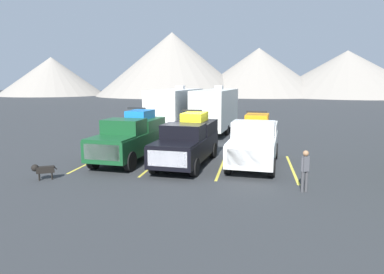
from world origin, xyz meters
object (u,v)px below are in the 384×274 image
(pickup_truck_c, at_px, (254,141))
(person_a, at_px, (305,168))
(pickup_truck_a, at_px, (131,137))
(camper_trailer_a, at_px, (176,108))
(pickup_truck_b, at_px, (188,140))
(dog, at_px, (42,169))
(camper_trailer_b, at_px, (216,108))

(pickup_truck_c, height_order, person_a, pickup_truck_c)
(pickup_truck_a, height_order, pickup_truck_c, pickup_truck_a)
(camper_trailer_a, bearing_deg, pickup_truck_b, -74.36)
(camper_trailer_a, bearing_deg, dog, -100.12)
(pickup_truck_a, bearing_deg, dog, -119.71)
(pickup_truck_b, height_order, dog, pickup_truck_b)
(pickup_truck_a, bearing_deg, camper_trailer_b, 72.69)
(pickup_truck_c, relative_size, camper_trailer_b, 0.62)
(person_a, height_order, dog, person_a)
(pickup_truck_c, height_order, dog, pickup_truck_c)
(pickup_truck_a, xyz_separation_m, camper_trailer_a, (0.16, 10.00, 0.72))
(camper_trailer_a, bearing_deg, pickup_truck_a, -90.90)
(pickup_truck_b, bearing_deg, camper_trailer_b, 88.89)
(pickup_truck_a, distance_m, camper_trailer_a, 10.03)
(pickup_truck_c, bearing_deg, pickup_truck_a, -179.19)
(pickup_truck_b, height_order, camper_trailer_b, camper_trailer_b)
(pickup_truck_b, relative_size, dog, 6.57)
(camper_trailer_b, bearing_deg, dog, -111.08)
(dog, bearing_deg, pickup_truck_c, 26.21)
(pickup_truck_b, relative_size, person_a, 3.79)
(pickup_truck_c, xyz_separation_m, person_a, (1.85, -4.01, -0.28))
(person_a, bearing_deg, pickup_truck_b, 144.16)
(pickup_truck_a, relative_size, camper_trailer_b, 0.64)
(pickup_truck_b, relative_size, pickup_truck_c, 1.06)
(camper_trailer_b, bearing_deg, person_a, -71.27)
(pickup_truck_c, distance_m, camper_trailer_b, 10.76)
(person_a, xyz_separation_m, dog, (-10.46, -0.23, -0.45))
(pickup_truck_a, relative_size, camper_trailer_a, 0.64)
(pickup_truck_c, xyz_separation_m, dog, (-8.62, -4.24, -0.74))
(pickup_truck_a, bearing_deg, pickup_truck_b, -5.03)
(pickup_truck_c, relative_size, person_a, 3.56)
(pickup_truck_b, distance_m, camper_trailer_a, 10.69)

